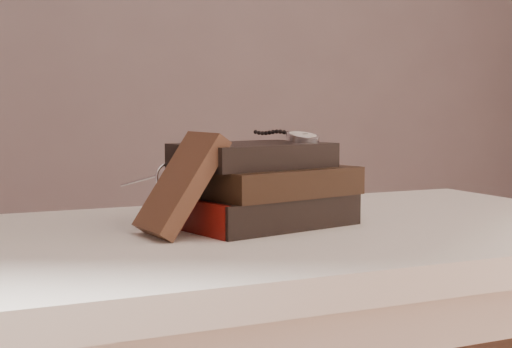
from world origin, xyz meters
name	(u,v)px	position (x,y,z in m)	size (l,w,h in m)	color
table	(305,287)	(0.00, 0.35, 0.66)	(1.00, 0.60, 0.75)	white
book_stack	(263,187)	(-0.06, 0.38, 0.81)	(0.27, 0.21, 0.12)	black
journal	(181,184)	(-0.19, 0.34, 0.82)	(0.02, 0.09, 0.15)	#3C2217
pocket_watch	(300,136)	(0.01, 0.38, 0.88)	(0.06, 0.15, 0.02)	silver
eyeglasses	(183,178)	(-0.16, 0.44, 0.82)	(0.12, 0.13, 0.05)	silver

